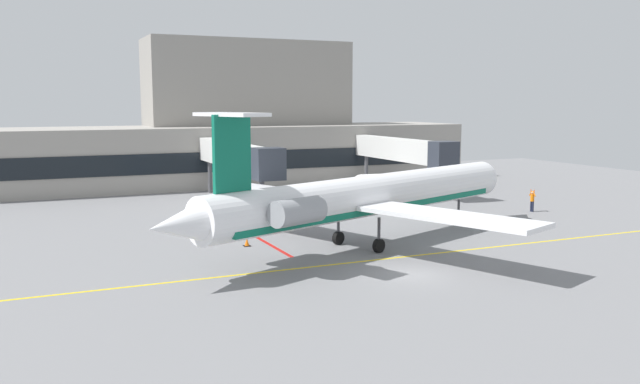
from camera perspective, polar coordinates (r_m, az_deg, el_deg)
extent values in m
cube|color=slate|center=(38.59, 7.79, -7.05)|extent=(120.00, 120.00, 0.10)
cube|color=yellow|center=(41.82, 4.97, -5.78)|extent=(108.00, 0.24, 0.01)
cube|color=red|center=(45.97, -4.24, -4.54)|extent=(0.30, 8.00, 0.01)
cube|color=gray|center=(80.87, -8.01, 3.16)|extent=(59.65, 11.68, 6.90)
cube|color=gray|center=(84.57, -6.17, 9.23)|extent=(25.00, 8.18, 10.33)
cube|color=black|center=(75.27, -6.75, 2.65)|extent=(57.27, 0.12, 2.21)
cube|color=silver|center=(64.82, -7.58, 3.18)|extent=(1.40, 19.33, 2.40)
cube|color=#2D333D|center=(54.81, -4.42, 2.41)|extent=(2.40, 2.00, 2.64)
cylinder|color=#4C4C51|center=(72.93, -9.38, 1.31)|extent=(0.44, 0.44, 3.50)
cylinder|color=#4C4C51|center=(56.75, -4.97, -0.41)|extent=(0.44, 0.44, 3.50)
cube|color=silver|center=(73.80, 6.47, 3.67)|extent=(1.40, 16.51, 2.40)
cube|color=#2D333D|center=(66.10, 10.51, 3.13)|extent=(2.40, 2.00, 2.64)
cylinder|color=#4C4C51|center=(79.91, 3.97, 1.92)|extent=(0.44, 0.44, 3.42)
cylinder|color=#4C4C51|center=(67.79, 9.64, 0.79)|extent=(0.44, 0.44, 3.42)
cylinder|color=white|center=(45.37, 4.47, -0.27)|extent=(27.48, 13.09, 2.75)
cube|color=#0C664C|center=(45.48, 4.46, -1.21)|extent=(24.73, 11.78, 0.50)
cone|color=white|center=(57.81, 14.15, 1.24)|extent=(3.81, 3.63, 2.70)
cone|color=white|center=(35.02, -11.95, -2.78)|extent=(4.19, 3.50, 2.34)
cube|color=white|center=(49.20, -3.09, -0.12)|extent=(7.33, 11.94, 0.28)
cube|color=white|center=(40.02, 10.96, -2.05)|extent=(7.33, 11.94, 0.28)
cylinder|color=gray|center=(40.46, -6.20, -0.96)|extent=(3.63, 2.63, 1.51)
cylinder|color=gray|center=(37.26, -1.93, -1.67)|extent=(3.63, 2.63, 1.51)
cube|color=#0C664C|center=(36.63, -7.53, 3.28)|extent=(2.39, 1.14, 4.22)
cube|color=white|center=(36.53, -7.59, 6.59)|extent=(3.42, 4.80, 0.20)
cylinder|color=#3F3F44|center=(54.34, 11.76, -1.19)|extent=(0.20, 0.20, 1.63)
cylinder|color=black|center=(54.51, 11.73, -2.27)|extent=(0.97, 0.66, 0.90)
cylinder|color=#3F3F44|center=(45.78, 1.58, -2.67)|extent=(0.20, 0.20, 1.63)
cylinder|color=black|center=(45.98, 1.57, -3.95)|extent=(0.97, 0.66, 0.90)
cylinder|color=#3F3F44|center=(43.48, 5.06, -3.25)|extent=(0.20, 0.20, 1.63)
cylinder|color=black|center=(43.69, 5.04, -4.59)|extent=(0.97, 0.66, 0.90)
cube|color=#1E4CB2|center=(56.31, -8.86, -1.72)|extent=(3.81, 3.02, 0.51)
cube|color=#1A4197|center=(56.40, -9.84, -1.00)|extent=(1.90, 1.94, 0.91)
cylinder|color=black|center=(55.82, -10.24, -2.10)|extent=(0.75, 0.57, 0.70)
cylinder|color=black|center=(57.39, -9.87, -1.82)|extent=(0.75, 0.57, 0.70)
cylinder|color=black|center=(55.33, -7.81, -2.14)|extent=(0.75, 0.57, 0.70)
cylinder|color=black|center=(56.91, -7.50, -1.86)|extent=(0.75, 0.57, 0.70)
cube|color=#1E4CB2|center=(60.46, -1.96, -1.00)|extent=(3.84, 3.71, 0.49)
cube|color=#1A4197|center=(60.69, -2.87, -0.16)|extent=(2.11, 2.11, 1.21)
cylinder|color=black|center=(60.16, -3.37, -1.29)|extent=(0.71, 0.68, 0.70)
cylinder|color=black|center=(61.72, -2.80, -1.05)|extent=(0.71, 0.68, 0.70)
cylinder|color=black|center=(59.28, -1.08, -1.41)|extent=(0.71, 0.68, 0.70)
cylinder|color=black|center=(60.87, -0.55, -1.17)|extent=(0.71, 0.68, 0.70)
cylinder|color=white|center=(70.17, 5.33, 0.78)|extent=(4.96, 2.50, 1.95)
sphere|color=white|center=(71.11, 7.10, 0.85)|extent=(1.91, 1.91, 1.91)
sphere|color=white|center=(69.29, 3.51, 0.71)|extent=(1.91, 1.91, 1.91)
cube|color=#59595B|center=(69.63, 4.29, -0.21)|extent=(0.60, 1.75, 0.35)
cube|color=#59595B|center=(71.02, 6.32, -0.08)|extent=(0.60, 1.75, 0.35)
cylinder|color=#191E33|center=(62.63, 17.59, -1.17)|extent=(0.18, 0.18, 0.93)
cylinder|color=#191E33|center=(62.48, 17.71, -1.20)|extent=(0.18, 0.18, 0.93)
cylinder|color=orange|center=(62.44, 17.68, -0.47)|extent=(0.34, 0.34, 0.64)
sphere|color=tan|center=(62.38, 17.70, -0.07)|extent=(0.24, 0.24, 0.24)
cylinder|color=orange|center=(62.55, 17.56, -0.09)|extent=(0.09, 0.39, 0.50)
cylinder|color=#F2590C|center=(62.52, 17.57, 0.11)|extent=(0.06, 0.06, 0.28)
cylinder|color=orange|center=(62.23, 17.83, -0.14)|extent=(0.09, 0.39, 0.50)
cylinder|color=#F2590C|center=(62.20, 17.84, 0.06)|extent=(0.06, 0.06, 0.28)
cone|color=orange|center=(54.15, 15.48, -2.64)|extent=(0.36, 0.36, 0.55)
cube|color=black|center=(54.19, 15.47, -2.91)|extent=(0.47, 0.47, 0.04)
cone|color=orange|center=(45.72, -6.26, -4.28)|extent=(0.36, 0.36, 0.55)
cube|color=black|center=(45.77, -6.26, -4.59)|extent=(0.47, 0.47, 0.04)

